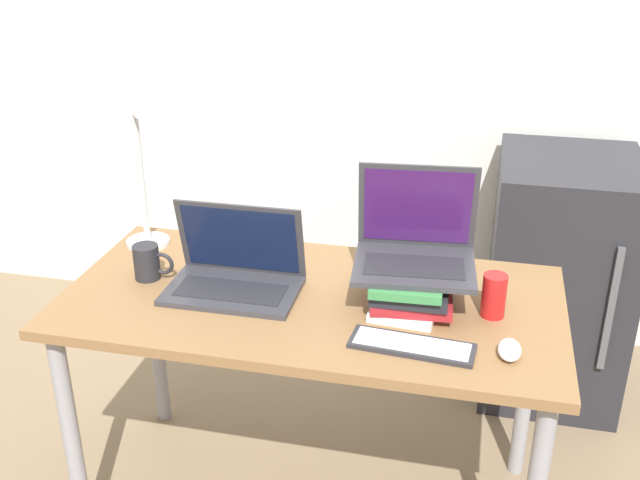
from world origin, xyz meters
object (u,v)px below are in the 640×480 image
object	(u,v)px
mug	(148,262)
desk_lamp	(150,111)
book_stack	(410,288)
mini_fridge	(557,277)
laptop_on_books	(415,246)
wireless_keyboard	(412,346)
soda_can	(494,296)
mouse	(510,350)
laptop_left	(235,273)

from	to	relation	value
mug	desk_lamp	xyz separation A→B (m)	(-0.04, 0.19, 0.41)
book_stack	mini_fridge	size ratio (longest dim) A/B	0.30
mug	mini_fridge	distance (m)	1.57
laptop_on_books	mini_fridge	size ratio (longest dim) A/B	0.38
wireless_keyboard	soda_can	xyz separation A→B (m)	(0.19, 0.21, 0.05)
mini_fridge	mouse	bearing A→B (deg)	-101.32
mouse	desk_lamp	distance (m)	1.23
mouse	mini_fridge	bearing A→B (deg)	78.68
book_stack	laptop_on_books	xyz separation A→B (m)	(0.00, 0.05, 0.11)
mouse	desk_lamp	xyz separation A→B (m)	(-1.09, 0.38, 0.44)
book_stack	soda_can	distance (m)	0.23
mug	soda_can	distance (m)	1.00
laptop_left	soda_can	distance (m)	0.73
wireless_keyboard	mug	xyz separation A→B (m)	(-0.81, 0.21, 0.05)
laptop_on_books	mini_fridge	xyz separation A→B (m)	(0.48, 0.81, -0.45)
mini_fridge	book_stack	bearing A→B (deg)	-119.24
laptop_left	desk_lamp	distance (m)	0.55
desk_lamp	mouse	bearing A→B (deg)	-19.02
mouse	mug	bearing A→B (deg)	169.92
mouse	laptop_left	bearing A→B (deg)	166.83
mug	mouse	bearing A→B (deg)	-10.08
desk_lamp	soda_can	bearing A→B (deg)	-9.96
laptop_left	laptop_on_books	size ratio (longest dim) A/B	1.07
desk_lamp	mini_fridge	bearing A→B (deg)	27.60
soda_can	desk_lamp	bearing A→B (deg)	170.04
desk_lamp	laptop_on_books	bearing A→B (deg)	-9.14
mouse	desk_lamp	bearing A→B (deg)	160.98
laptop_on_books	desk_lamp	bearing A→B (deg)	170.86
wireless_keyboard	mug	size ratio (longest dim) A/B	2.60
mug	wireless_keyboard	bearing A→B (deg)	-14.30
wireless_keyboard	mouse	world-z (taller)	mouse
mouse	desk_lamp	size ratio (longest dim) A/B	0.16
laptop_on_books	soda_can	distance (m)	0.25
laptop_left	book_stack	xyz separation A→B (m)	(0.50, 0.01, 0.01)
book_stack	mouse	world-z (taller)	book_stack
book_stack	mouse	size ratio (longest dim) A/B	2.90
book_stack	mini_fridge	bearing A→B (deg)	60.76
laptop_left	mouse	distance (m)	0.80
book_stack	mug	xyz separation A→B (m)	(-0.78, -0.01, -0.00)
book_stack	wireless_keyboard	world-z (taller)	book_stack
mouse	mini_fridge	size ratio (longest dim) A/B	0.10
desk_lamp	laptop_left	bearing A→B (deg)	-31.77
mouse	desk_lamp	world-z (taller)	desk_lamp
laptop_on_books	mug	world-z (taller)	laptop_on_books
mouse	mug	distance (m)	1.07
wireless_keyboard	book_stack	bearing A→B (deg)	98.45
laptop_left	mini_fridge	xyz separation A→B (m)	(0.99, 0.87, -0.34)
soda_can	laptop_on_books	bearing A→B (deg)	167.06
laptop_on_books	mouse	distance (m)	0.39
laptop_on_books	mug	size ratio (longest dim) A/B	2.84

